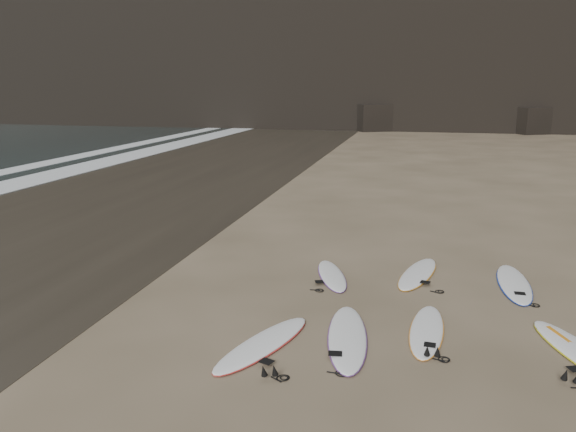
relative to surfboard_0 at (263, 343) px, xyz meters
name	(u,v)px	position (x,y,z in m)	size (l,w,h in m)	color
ground	(490,338)	(3.75, 1.18, -0.05)	(240.00, 240.00, 0.00)	#897559
wet_sand	(114,196)	(-9.25, 11.18, -0.04)	(12.00, 200.00, 0.01)	#383026
surfboard_0	(263,343)	(0.00, 0.00, 0.00)	(0.61, 2.53, 0.09)	white
surfboard_1	(347,336)	(1.35, 0.58, 0.00)	(0.65, 2.70, 0.10)	white
surfboard_2	(427,330)	(2.68, 1.17, 0.00)	(0.56, 2.33, 0.08)	white
surfboard_5	(332,275)	(0.59, 3.71, -0.01)	(0.53, 2.20, 0.08)	white
surfboard_6	(418,273)	(2.50, 4.28, 0.00)	(0.60, 2.50, 0.09)	white
surfboard_7	(514,283)	(4.56, 4.08, 0.00)	(0.63, 2.62, 0.09)	white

